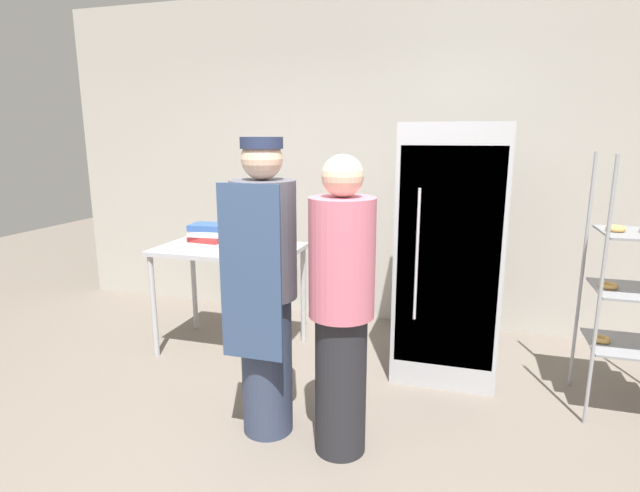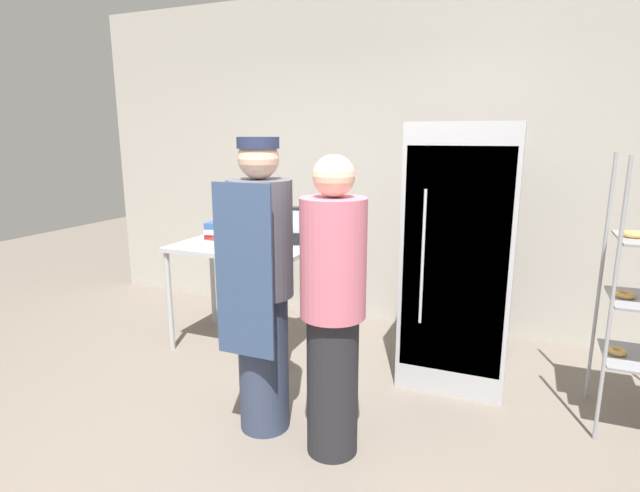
% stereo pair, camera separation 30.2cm
% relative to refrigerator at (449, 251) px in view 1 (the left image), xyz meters
% --- Properties ---
extents(ground_plane, '(14.00, 14.00, 0.00)m').
position_rel_refrigerator_xyz_m(ground_plane, '(-0.71, -1.47, -0.91)').
color(ground_plane, '#6B6056').
extents(back_wall, '(6.40, 0.12, 3.01)m').
position_rel_refrigerator_xyz_m(back_wall, '(-0.71, 0.97, 0.59)').
color(back_wall, '#ADA89E').
rests_on(back_wall, ground_plane).
extents(refrigerator, '(0.72, 0.77, 1.82)m').
position_rel_refrigerator_xyz_m(refrigerator, '(0.00, 0.00, 0.00)').
color(refrigerator, '#ADAFB5').
rests_on(refrigerator, ground_plane).
extents(prep_counter, '(1.12, 0.69, 0.87)m').
position_rel_refrigerator_xyz_m(prep_counter, '(-1.70, -0.14, -0.14)').
color(prep_counter, '#ADAFB5').
rests_on(prep_counter, ground_plane).
extents(donut_box, '(0.26, 0.24, 0.28)m').
position_rel_refrigerator_xyz_m(donut_box, '(-1.56, -0.09, 0.00)').
color(donut_box, silver).
rests_on(donut_box, prep_counter).
extents(blender_pitcher, '(0.13, 0.13, 0.30)m').
position_rel_refrigerator_xyz_m(blender_pitcher, '(-1.32, 0.08, 0.09)').
color(blender_pitcher, black).
rests_on(blender_pitcher, prep_counter).
extents(binder_stack, '(0.30, 0.25, 0.15)m').
position_rel_refrigerator_xyz_m(binder_stack, '(-1.97, 0.02, 0.03)').
color(binder_stack, '#B72D2D').
rests_on(binder_stack, prep_counter).
extents(person_baker, '(0.37, 0.38, 1.73)m').
position_rel_refrigerator_xyz_m(person_baker, '(-0.97, -1.15, -0.01)').
color(person_baker, '#333D56').
rests_on(person_baker, ground_plane).
extents(person_customer, '(0.35, 0.35, 1.65)m').
position_rel_refrigerator_xyz_m(person_customer, '(-0.51, -1.21, -0.07)').
color(person_customer, '#232328').
rests_on(person_customer, ground_plane).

